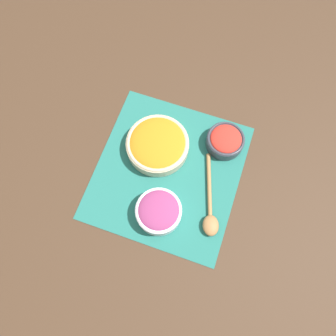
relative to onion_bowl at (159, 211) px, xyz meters
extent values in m
plane|color=#422D1E|center=(-0.13, -0.02, -0.04)|extent=(3.00, 3.00, 0.00)
cube|color=#236B60|center=(-0.13, -0.02, -0.03)|extent=(0.44, 0.42, 0.00)
cylinder|color=silver|center=(0.00, 0.00, -0.01)|extent=(0.13, 0.13, 0.05)
torus|color=silver|center=(0.00, 0.00, 0.01)|extent=(0.13, 0.13, 0.01)
ellipsoid|color=#93386B|center=(0.00, 0.00, 0.01)|extent=(0.11, 0.11, 0.03)
cylinder|color=beige|center=(-0.19, -0.07, -0.01)|extent=(0.19, 0.19, 0.04)
torus|color=beige|center=(-0.19, -0.07, 0.01)|extent=(0.18, 0.18, 0.01)
ellipsoid|color=orange|center=(-0.19, -0.07, 0.01)|extent=(0.17, 0.17, 0.03)
cylinder|color=#333842|center=(-0.27, 0.12, -0.01)|extent=(0.11, 0.11, 0.04)
torus|color=#333842|center=(-0.27, 0.12, 0.01)|extent=(0.11, 0.11, 0.01)
ellipsoid|color=red|center=(-0.27, 0.12, 0.01)|extent=(0.09, 0.09, 0.03)
cylinder|color=#9E7042|center=(-0.12, 0.11, -0.03)|extent=(0.19, 0.07, 0.01)
ellipsoid|color=#9E7042|center=(-0.01, 0.15, -0.02)|extent=(0.07, 0.06, 0.02)
camera|label=1|loc=(0.16, 0.08, 0.89)|focal=35.00mm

